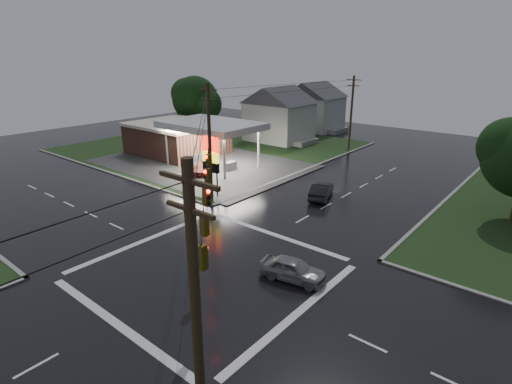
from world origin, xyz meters
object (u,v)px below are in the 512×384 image
Objects in this scene: car_crossing at (293,269)px; tree_nw_behind at (196,99)px; car_north at (321,190)px; pylon_sign at (211,156)px; utility_pole_nw at (210,142)px; house_near at (279,113)px; gas_station at (182,137)px; utility_pole_se at (197,333)px; house_far at (314,106)px; utility_pole_n at (351,112)px; car_pump at (203,168)px.

tree_nw_behind is at bearing 43.94° from car_crossing.
pylon_sign is at bearing 15.30° from car_north.
utility_pole_nw is at bearing 53.34° from car_crossing.
tree_nw_behind is (-12.89, -6.01, 1.77)m from house_near.
gas_station is 2.37× the size of house_near.
house_near is at bearing 113.37° from utility_pole_nw.
pylon_sign is 0.60× the size of tree_nw_behind.
tree_nw_behind is 47.76m from car_crossing.
car_north is at bearing -22.37° from tree_nw_behind.
utility_pole_se is 65.55m from house_far.
tree_nw_behind is (-43.34, 39.49, 0.46)m from utility_pole_se.
utility_pole_n is 2.15× the size of car_pump.
car_north is (24.11, -2.99, -1.76)m from gas_station.
utility_pole_n is 23.20m from car_north.
car_north is (20.39, -31.29, -3.62)m from house_far.
house_far is at bearing 141.23° from utility_pole_n.
utility_pole_nw is 2.60× the size of car_crossing.
utility_pole_se is 1.00× the size of house_far.
utility_pole_se is 58.64m from tree_nw_behind.
utility_pole_nw is 1.10× the size of tree_nw_behind.
utility_pole_se is 13.82m from car_crossing.
utility_pole_n is 38.57m from car_crossing.
utility_pole_n reaches higher than gas_station.
car_north is (7.94, -21.29, -4.69)m from utility_pole_n.
house_far reaches higher than gas_station.
car_crossing is at bearing -25.99° from utility_pole_nw.
car_pump is (-7.16, -22.81, -4.76)m from utility_pole_n.
tree_nw_behind is 2.11× the size of car_north.
tree_nw_behind reaches higher than gas_station.
utility_pole_nw is 1.00× the size of utility_pole_se.
utility_pole_se reaches higher than house_near.
pylon_sign is 1.42× the size of car_crossing.
utility_pole_nw is at bearing -45.00° from pylon_sign.
utility_pole_se is 36.32m from car_pump.
utility_pole_n reaches higher than tree_nw_behind.
utility_pole_se is 54.77m from house_near.
house_near reaches higher than car_north.
house_far is at bearing 118.68° from utility_pole_se.
gas_station is 17.07m from house_near.
gas_station is 10.24m from car_pump.
house_near is at bearing 73.83° from gas_station.
car_pump is (4.29, -20.81, -3.70)m from house_near.
utility_pole_n reaches higher than house_far.
utility_pole_n is (-19.00, 47.50, -0.25)m from utility_pole_se.
utility_pole_n reaches higher than car_crossing.
utility_pole_se is 1.05× the size of utility_pole_n.
gas_station is 17.81m from pylon_sign.
pylon_sign reaches higher than car_pump.
tree_nw_behind is at bearing -161.79° from utility_pole_n.
car_crossing reaches higher than car_pump.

